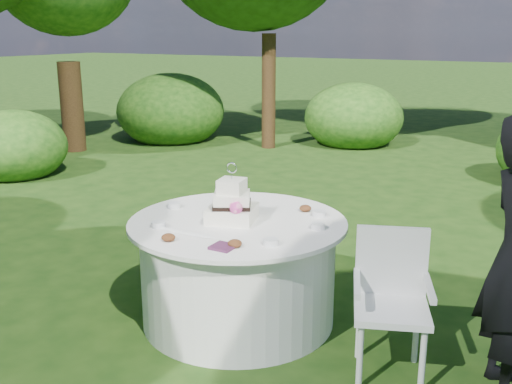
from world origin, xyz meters
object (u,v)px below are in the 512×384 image
Objects in this scene: cake at (232,205)px; chair at (391,292)px; napkins at (223,247)px; table at (238,270)px.

cake is 1.25m from chair.
napkins is 0.69m from table.
chair reaches higher than napkins.
chair is (0.96, 0.42, -0.26)m from napkins.
chair reaches higher than table.
napkins is at bearing -156.49° from chair.
cake is at bearing 115.49° from napkins.
table is at bearing 174.65° from chair.
table is 1.73× the size of chair.
chair is (1.17, -0.11, 0.13)m from table.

